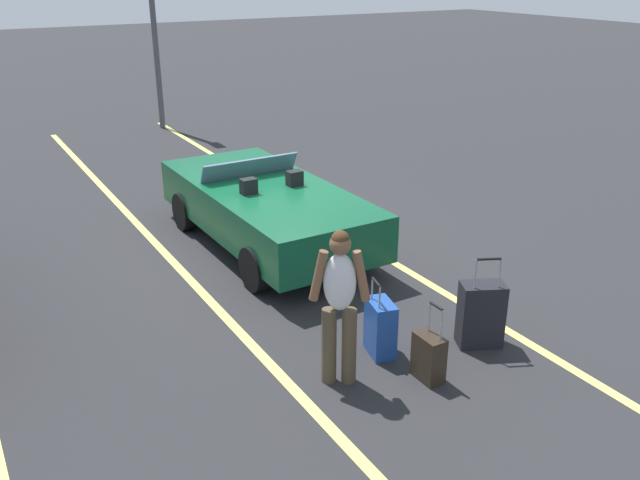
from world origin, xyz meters
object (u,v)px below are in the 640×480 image
convertible_car (260,204)px  suitcase_large_black (481,314)px  suitcase_medium_bright (380,328)px  parking_lamp_post (152,5)px  suitcase_small_carryon (429,357)px  traveler_person (340,300)px

convertible_car → suitcase_large_black: size_ratio=3.83×
suitcase_medium_bright → parking_lamp_post: parking_lamp_post is taller
suitcase_small_carryon → parking_lamp_post: size_ratio=0.16×
convertible_car → parking_lamp_post: bearing=-8.8°
traveler_person → parking_lamp_post: 12.37m
parking_lamp_post → traveler_person: bearing=169.9°
suitcase_large_black → suitcase_small_carryon: 0.97m
suitcase_small_carryon → parking_lamp_post: bearing=-95.7°
suitcase_small_carryon → suitcase_medium_bright: bearing=-77.6°
suitcase_medium_bright → parking_lamp_post: size_ratio=0.17×
convertible_car → traveler_person: 3.94m
suitcase_large_black → suitcase_medium_bright: size_ratio=1.23×
suitcase_small_carryon → traveler_person: size_ratio=0.51×
convertible_car → suitcase_small_carryon: convertible_car is taller
suitcase_large_black → suitcase_medium_bright: bearing=94.7°
suitcase_large_black → traveler_person: (0.17, 1.74, 0.56)m
traveler_person → convertible_car: bearing=17.5°
convertible_car → suitcase_small_carryon: 4.25m
suitcase_large_black → traveler_person: bearing=109.5°
suitcase_medium_bright → traveler_person: traveler_person is taller
convertible_car → suitcase_small_carryon: size_ratio=4.98×
suitcase_large_black → parking_lamp_post: 12.47m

